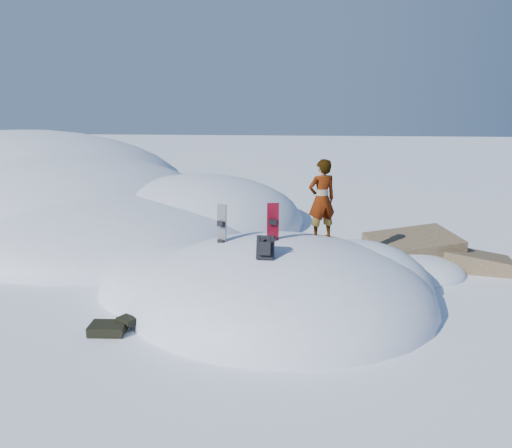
# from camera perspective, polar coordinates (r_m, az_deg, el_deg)

# --- Properties ---
(ground) EXTENTS (120.00, 120.00, 0.00)m
(ground) POSITION_cam_1_polar(r_m,az_deg,el_deg) (11.50, 2.80, -8.97)
(ground) COLOR white
(ground) RESTS_ON ground
(snow_mound) EXTENTS (8.00, 6.00, 3.00)m
(snow_mound) POSITION_cam_1_polar(r_m,az_deg,el_deg) (11.73, 2.00, -8.50)
(snow_mound) COLOR silver
(snow_mound) RESTS_ON ground
(snow_ridge) EXTENTS (21.50, 18.50, 6.40)m
(snow_ridge) POSITION_cam_1_polar(r_m,az_deg,el_deg) (23.60, -22.12, 1.84)
(snow_ridge) COLOR silver
(snow_ridge) RESTS_ON ground
(rock_outcrop) EXTENTS (4.68, 4.41, 1.68)m
(rock_outcrop) POSITION_cam_1_polar(r_m,az_deg,el_deg) (14.68, 18.10, -4.52)
(rock_outcrop) COLOR brown
(rock_outcrop) RESTS_ON ground
(snowboard_red) EXTENTS (0.27, 0.20, 1.39)m
(snowboard_red) POSITION_cam_1_polar(r_m,az_deg,el_deg) (10.94, 1.92, -1.01)
(snowboard_red) COLOR #AC0922
(snowboard_red) RESTS_ON snow_mound
(snowboard_dark) EXTENTS (0.26, 0.25, 1.42)m
(snowboard_dark) POSITION_cam_1_polar(r_m,az_deg,el_deg) (11.21, -3.96, -1.25)
(snowboard_dark) COLOR black
(snowboard_dark) RESTS_ON snow_mound
(backpack) EXTENTS (0.36, 0.43, 0.57)m
(backpack) POSITION_cam_1_polar(r_m,az_deg,el_deg) (10.00, 1.08, -2.71)
(backpack) COLOR black
(backpack) RESTS_ON snow_mound
(gear_pile) EXTENTS (0.91, 0.69, 0.25)m
(gear_pile) POSITION_cam_1_polar(r_m,az_deg,el_deg) (10.44, -16.24, -11.25)
(gear_pile) COLOR black
(gear_pile) RESTS_ON ground
(person) EXTENTS (0.81, 0.70, 1.88)m
(person) POSITION_cam_1_polar(r_m,az_deg,el_deg) (11.68, 7.52, 2.80)
(person) COLOR slate
(person) RESTS_ON snow_mound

